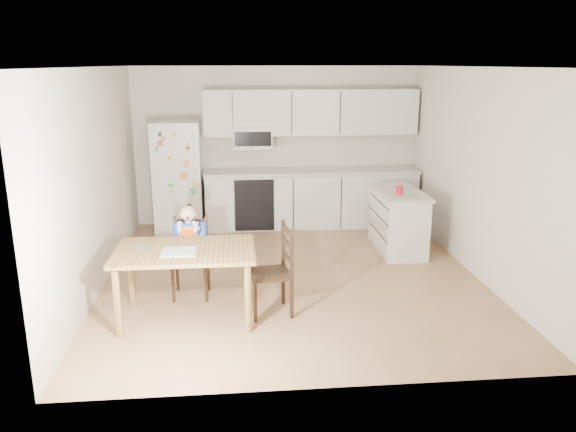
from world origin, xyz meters
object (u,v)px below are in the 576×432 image
at_px(chair_booster, 190,242).
at_px(chair_side, 278,264).
at_px(dining_table, 185,259).
at_px(kitchen_island, 398,221).
at_px(refrigerator, 178,177).
at_px(red_cup, 399,190).

distance_m(chair_booster, chair_side, 1.10).
xyz_separation_m(dining_table, chair_side, (0.94, 0.06, -0.11)).
bearing_deg(kitchen_island, chair_booster, -154.77).
distance_m(refrigerator, red_cup, 3.40).
bearing_deg(chair_booster, refrigerator, 99.85).
bearing_deg(dining_table, refrigerator, 96.32).
relative_size(refrigerator, red_cup, 14.79).
bearing_deg(chair_booster, dining_table, -88.12).
height_order(refrigerator, dining_table, refrigerator).
bearing_deg(dining_table, chair_booster, 89.86).
xyz_separation_m(red_cup, dining_table, (-2.69, -1.71, -0.26)).
relative_size(kitchen_island, chair_booster, 1.11).
bearing_deg(chair_booster, red_cup, 24.18).
height_order(refrigerator, chair_booster, refrigerator).
bearing_deg(kitchen_island, dining_table, -145.24).
distance_m(refrigerator, chair_booster, 2.65).
bearing_deg(red_cup, kitchen_island, 72.17).
height_order(red_cup, chair_booster, chair_booster).
xyz_separation_m(dining_table, chair_booster, (0.00, 0.61, -0.02)).
bearing_deg(red_cup, dining_table, -147.58).
relative_size(refrigerator, chair_side, 1.79).
height_order(refrigerator, kitchen_island, refrigerator).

